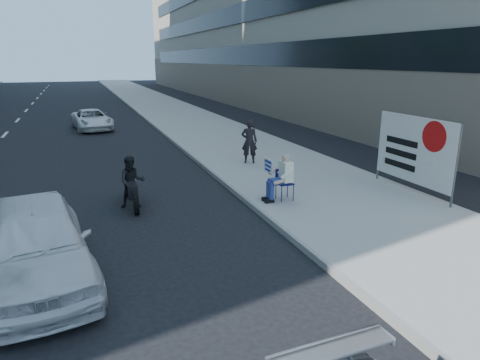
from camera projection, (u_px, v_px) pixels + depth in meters
name	position (u px, v px, depth m)	size (l,w,h in m)	color
ground	(271.00, 300.00, 7.19)	(160.00, 160.00, 0.00)	black
near_sidewalk	(194.00, 123.00, 26.53)	(5.00, 120.00, 0.15)	gray
seated_protester	(281.00, 175.00, 11.64)	(0.83, 1.12, 1.31)	navy
pedestrian_woman	(249.00, 141.00, 15.84)	(0.59, 0.39, 1.63)	black
protest_banner	(414.00, 150.00, 12.23)	(0.08, 3.06, 2.20)	#4C4C4C
white_sedan_near	(36.00, 243.00, 7.63)	(1.76, 4.37, 1.49)	silver
white_sedan_far	(92.00, 120.00, 24.50)	(1.89, 4.10, 1.14)	white
motorcycle	(132.00, 184.00, 11.56)	(0.73, 2.05, 1.42)	black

